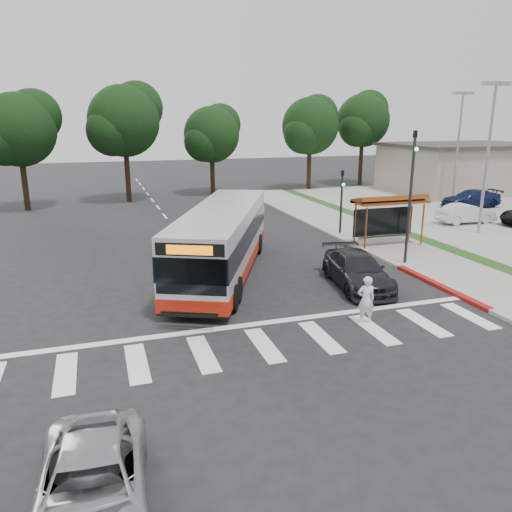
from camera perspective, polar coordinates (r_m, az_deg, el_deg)
name	(u,v)px	position (r m, az deg, el deg)	size (l,w,h in m)	color
ground	(225,295)	(20.69, -3.53, -4.43)	(140.00, 140.00, 0.00)	black
sidewalk_east	(364,234)	(31.92, 12.21, 2.49)	(4.00, 40.00, 0.12)	gray
curb_east	(335,236)	(30.98, 9.00, 2.29)	(0.30, 40.00, 0.15)	#9E9991
curb_east_red	(440,286)	(22.85, 20.28, -3.25)	(0.32, 6.00, 0.15)	maroon
parking_lot	(495,217)	(40.65, 25.64, 4.04)	(18.00, 36.00, 0.10)	gray
commercial_building	(464,169)	(53.87, 22.70, 9.13)	(14.00, 10.00, 4.40)	#A6998B
building_roof_cap	(467,145)	(53.71, 22.97, 11.62)	(14.60, 10.60, 0.30)	#383330
crosswalk_ladder	(264,345)	(16.26, 0.95, -10.13)	(18.00, 2.60, 0.01)	silver
bus_shelter	(389,205)	(28.96, 14.96, 5.64)	(4.20, 1.60, 2.86)	brown
traffic_signal_ne_tall	(411,187)	(25.12, 17.31, 7.56)	(0.18, 0.37, 6.50)	black
traffic_signal_ne_short	(342,195)	(31.24, 9.77, 6.85)	(0.18, 0.37, 4.00)	black
lot_light_front	(490,138)	(33.73, 25.16, 12.13)	(1.90, 0.35, 9.01)	gray
lot_light_mid	(459,133)	(45.21, 22.21, 12.92)	(1.90, 0.35, 9.01)	gray
tree_ne_a	(311,125)	(51.36, 6.26, 14.65)	(6.16, 5.74, 9.30)	black
tree_ne_b	(363,120)	(56.30, 12.17, 15.01)	(6.16, 5.74, 10.02)	black
tree_north_a	(125,120)	(45.04, -14.77, 14.83)	(6.60, 6.15, 10.17)	black
tree_north_b	(212,134)	(48.19, -5.03, 13.77)	(5.72, 5.33, 8.43)	black
tree_north_c	(19,128)	(43.26, -25.44, 13.03)	(6.16, 5.74, 9.30)	black
transit_bus	(222,241)	(23.02, -3.86, 1.67)	(2.61, 12.06, 3.11)	silver
pedestrian	(366,300)	(18.02, 12.46, -4.91)	(0.63, 0.42, 1.74)	white
dark_sedan	(357,270)	(21.87, 11.49, -1.62)	(2.03, 4.98, 1.45)	black
silver_suv_south	(91,488)	(10.33, -18.31, -23.83)	(2.03, 4.41, 1.23)	#A0A2A5
parked_car_1	(466,213)	(37.05, 22.88, 4.50)	(1.41, 4.03, 1.33)	silver
parked_car_3	(471,198)	(44.04, 23.34, 6.06)	(1.95, 4.79, 1.39)	#131D43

